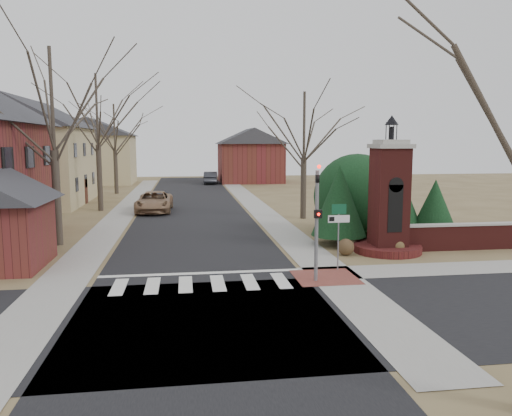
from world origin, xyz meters
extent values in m
plane|color=brown|center=(0.00, 0.00, 0.00)|extent=(120.00, 120.00, 0.00)
cube|color=black|center=(0.00, 22.00, 0.01)|extent=(8.00, 70.00, 0.01)
cube|color=black|center=(0.00, -3.00, 0.01)|extent=(120.00, 8.00, 0.01)
cube|color=silver|center=(0.00, 0.80, 0.01)|extent=(8.00, 2.20, 0.02)
cube|color=silver|center=(0.00, 2.30, 0.01)|extent=(8.00, 0.35, 0.02)
cube|color=gray|center=(5.20, 22.00, 0.01)|extent=(2.00, 60.00, 0.02)
cube|color=gray|center=(-5.20, 22.00, 0.01)|extent=(2.00, 60.00, 0.02)
cube|color=brown|center=(4.80, 1.00, 0.01)|extent=(2.40, 2.40, 0.02)
cylinder|color=slate|center=(4.30, 0.60, 2.10)|extent=(0.14, 0.14, 4.20)
imported|color=black|center=(4.30, 0.60, 4.05)|extent=(0.15, 0.18, 0.90)
sphere|color=#FF0C05|center=(4.30, 0.38, 4.35)|extent=(0.14, 0.14, 0.14)
cube|color=black|center=(4.30, 0.42, 2.60)|extent=(0.28, 0.16, 0.30)
sphere|color=#FF0C05|center=(4.30, 0.33, 2.60)|extent=(0.11, 0.11, 0.11)
cylinder|color=slate|center=(5.60, 2.00, 1.30)|extent=(0.06, 0.06, 2.60)
cube|color=silver|center=(5.60, 1.98, 2.15)|extent=(0.90, 0.03, 0.30)
cube|color=black|center=(5.30, 1.97, 2.15)|extent=(0.22, 0.02, 0.18)
cube|color=#0F492C|center=(5.60, 1.98, 2.55)|extent=(0.60, 0.03, 0.40)
cylinder|color=#531B18|center=(9.00, 5.00, 0.18)|extent=(3.20, 3.20, 0.36)
cube|color=#531B18|center=(9.00, 5.00, 2.50)|extent=(1.50, 1.50, 5.00)
cube|color=black|center=(9.00, 4.28, 2.20)|extent=(0.70, 0.10, 2.20)
cube|color=gray|center=(9.00, 5.00, 5.05)|extent=(1.70, 1.70, 0.20)
cube|color=gray|center=(9.00, 5.00, 5.25)|extent=(1.30, 1.30, 0.20)
cylinder|color=black|center=(9.00, 5.00, 5.65)|extent=(0.20, 0.20, 0.60)
cone|color=black|center=(9.00, 5.00, 6.25)|extent=(0.64, 0.64, 0.45)
cube|color=#531B18|center=(13.50, 5.00, 0.60)|extent=(7.50, 0.40, 1.20)
cube|color=gray|center=(13.50, 5.00, 1.25)|extent=(7.50, 0.50, 0.10)
cube|color=tan|center=(-13.50, 27.00, 3.20)|extent=(9.00, 12.00, 6.40)
cube|color=tan|center=(-12.00, 48.00, 3.00)|extent=(10.00, 8.00, 6.00)
cube|color=tan|center=(-14.80, 46.40, 6.99)|extent=(0.75, 0.75, 3.08)
cube|color=maroon|center=(8.00, 48.00, 2.50)|extent=(8.00, 8.00, 5.00)
cube|color=maroon|center=(5.76, 46.40, 5.90)|extent=(0.75, 0.75, 2.80)
cylinder|color=#473D33|center=(7.20, 7.00, 0.25)|extent=(0.20, 0.20, 0.50)
cone|color=black|center=(7.20, 7.00, 2.30)|extent=(2.80, 2.80, 3.60)
cylinder|color=#473D33|center=(10.50, 8.20, 0.25)|extent=(0.20, 0.20, 0.50)
cone|color=black|center=(10.50, 8.20, 2.60)|extent=(3.40, 3.40, 4.20)
cylinder|color=#473D33|center=(12.50, 7.20, 0.25)|extent=(0.20, 0.20, 0.50)
cone|color=black|center=(12.50, 7.20, 1.90)|extent=(2.40, 2.40, 2.80)
sphere|color=black|center=(9.00, 9.50, 2.40)|extent=(4.80, 4.80, 4.80)
cylinder|color=#473D33|center=(-7.00, 9.00, 2.42)|extent=(0.40, 0.40, 4.83)
cylinder|color=#473D33|center=(-7.00, 22.00, 2.52)|extent=(0.40, 0.40, 5.04)
cylinder|color=#473D33|center=(-7.50, 35.00, 2.21)|extent=(0.40, 0.40, 4.41)
cylinder|color=#473D33|center=(7.50, 16.00, 2.10)|extent=(0.40, 0.40, 4.20)
imported|color=#977252|center=(-2.87, 20.71, 0.77)|extent=(2.70, 5.61, 1.54)
imported|color=#36383F|center=(2.68, 45.81, 0.77)|extent=(2.02, 4.79, 1.54)
sphere|color=#4C3823|center=(6.80, 4.60, 0.39)|extent=(0.78, 0.78, 0.78)
sphere|color=brown|center=(9.30, 4.60, 0.42)|extent=(0.84, 0.84, 0.84)
camera|label=1|loc=(-0.55, -17.30, 5.24)|focal=35.00mm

